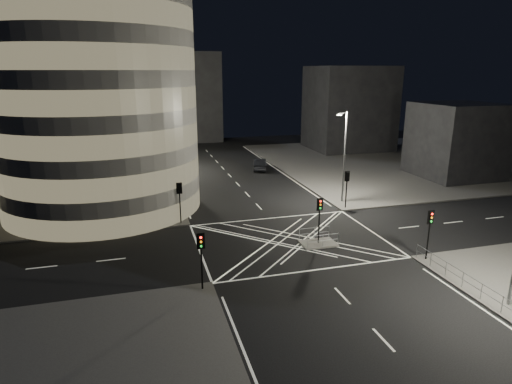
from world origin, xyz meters
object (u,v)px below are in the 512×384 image
object	(u,v)px
traffic_signal_nr	(430,226)
traffic_signal_nl	(201,251)
traffic_signal_fr	(347,183)
street_lamp_right_far	(344,154)
traffic_signal_island	(320,212)
street_lamp_left_far	(157,134)
traffic_signal_fl	(180,195)
sedan	(260,164)
central_island	(318,243)
street_lamp_left_near	(167,158)

from	to	relation	value
traffic_signal_nr	traffic_signal_nl	bearing A→B (deg)	180.00
traffic_signal_fr	street_lamp_right_far	world-z (taller)	street_lamp_right_far
traffic_signal_island	street_lamp_left_far	size ratio (longest dim) A/B	0.40
traffic_signal_fl	traffic_signal_island	world-z (taller)	same
street_lamp_left_far	traffic_signal_nl	bearing A→B (deg)	-89.01
traffic_signal_nr	traffic_signal_island	world-z (taller)	same
street_lamp_left_far	street_lamp_right_far	xyz separation A→B (m)	(18.87, -21.00, 0.00)
traffic_signal_nl	traffic_signal_nr	bearing A→B (deg)	0.00
traffic_signal_nr	sedan	distance (m)	34.41
central_island	traffic_signal_nr	distance (m)	9.08
traffic_signal_fr	traffic_signal_nr	xyz separation A→B (m)	(0.00, -13.60, 0.00)
traffic_signal_nr	street_lamp_right_far	world-z (taller)	street_lamp_right_far
traffic_signal_nr	street_lamp_left_far	size ratio (longest dim) A/B	0.40
traffic_signal_island	street_lamp_left_far	bearing A→B (deg)	109.95
traffic_signal_nl	traffic_signal_island	size ratio (longest dim) A/B	1.00
sedan	traffic_signal_fl	bearing A→B (deg)	71.78
traffic_signal_nl	street_lamp_right_far	xyz separation A→B (m)	(18.24, 15.80, 2.63)
street_lamp_left_far	traffic_signal_fl	bearing A→B (deg)	-88.43
traffic_signal_nl	sedan	xyz separation A→B (m)	(13.93, 34.15, -2.06)
traffic_signal_fr	street_lamp_left_near	distance (m)	19.14
traffic_signal_nr	street_lamp_right_far	size ratio (longest dim) A/B	0.40
traffic_signal_fl	street_lamp_left_far	distance (m)	23.36
traffic_signal_fl	traffic_signal_fr	xyz separation A→B (m)	(17.60, 0.00, 0.00)
street_lamp_left_far	street_lamp_right_far	world-z (taller)	same
traffic_signal_fl	street_lamp_left_far	bearing A→B (deg)	91.57
traffic_signal_nr	sedan	bearing A→B (deg)	96.14
traffic_signal_fr	sedan	xyz separation A→B (m)	(-3.67, 20.55, -2.06)
traffic_signal_fl	street_lamp_right_far	bearing A→B (deg)	6.88
street_lamp_left_near	traffic_signal_nl	bearing A→B (deg)	-88.06
street_lamp_right_far	traffic_signal_fr	bearing A→B (deg)	-106.11
traffic_signal_fl	traffic_signal_nl	distance (m)	13.60
traffic_signal_nl	traffic_signal_island	bearing A→B (deg)	26.14
traffic_signal_island	traffic_signal_nr	bearing A→B (deg)	-37.93
traffic_signal_nr	street_lamp_right_far	bearing A→B (deg)	87.70
central_island	street_lamp_right_far	bearing A→B (deg)	54.70
street_lamp_left_near	sedan	distance (m)	21.67
traffic_signal_island	street_lamp_left_near	size ratio (longest dim) A/B	0.40
traffic_signal_island	street_lamp_left_near	bearing A→B (deg)	130.27
street_lamp_left_near	traffic_signal_fl	bearing A→B (deg)	-83.03
traffic_signal_fl	street_lamp_right_far	distance (m)	18.55
traffic_signal_fl	traffic_signal_nr	xyz separation A→B (m)	(17.60, -13.60, 0.00)
sedan	street_lamp_left_far	bearing A→B (deg)	5.60
traffic_signal_fr	street_lamp_left_far	world-z (taller)	street_lamp_left_far
traffic_signal_island	sedan	world-z (taller)	traffic_signal_island
traffic_signal_fr	street_lamp_left_far	xyz separation A→B (m)	(-18.24, 23.20, 2.63)
traffic_signal_island	street_lamp_left_far	distance (m)	33.61
central_island	traffic_signal_island	size ratio (longest dim) A/B	0.75
traffic_signal_fr	street_lamp_right_far	bearing A→B (deg)	73.89
traffic_signal_fl	traffic_signal_nr	bearing A→B (deg)	-37.69
traffic_signal_nl	traffic_signal_fr	world-z (taller)	same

